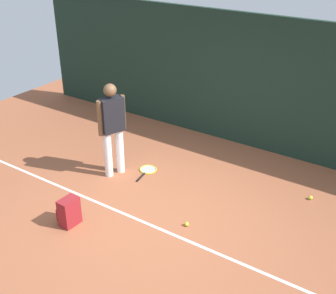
# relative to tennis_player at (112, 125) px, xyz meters

# --- Properties ---
(ground_plane) EXTENTS (12.00, 12.00, 0.00)m
(ground_plane) POSITION_rel_tennis_player_xyz_m (1.29, -0.61, -0.97)
(ground_plane) COLOR #9E5638
(back_fence) EXTENTS (10.00, 0.10, 2.61)m
(back_fence) POSITION_rel_tennis_player_xyz_m (1.29, 2.39, 0.34)
(back_fence) COLOR #192D23
(back_fence) RESTS_ON ground
(court_line) EXTENTS (9.00, 0.05, 0.00)m
(court_line) POSITION_rel_tennis_player_xyz_m (1.29, -0.87, -0.96)
(court_line) COLOR white
(court_line) RESTS_ON ground
(tennis_player) EXTENTS (0.35, 0.50, 1.70)m
(tennis_player) POSITION_rel_tennis_player_xyz_m (0.00, 0.00, 0.00)
(tennis_player) COLOR white
(tennis_player) RESTS_ON ground
(tennis_racket) EXTENTS (0.37, 0.63, 0.03)m
(tennis_racket) POSITION_rel_tennis_player_xyz_m (0.43, 0.40, -0.95)
(tennis_racket) COLOR black
(tennis_racket) RESTS_ON ground
(backpack) EXTENTS (0.29, 0.31, 0.44)m
(backpack) POSITION_rel_tennis_player_xyz_m (0.38, -1.52, -0.76)
(backpack) COLOR maroon
(backpack) RESTS_ON ground
(tennis_ball_near_player) EXTENTS (0.07, 0.07, 0.07)m
(tennis_ball_near_player) POSITION_rel_tennis_player_xyz_m (3.20, 1.14, -0.93)
(tennis_ball_near_player) COLOR #CCE033
(tennis_ball_near_player) RESTS_ON ground
(tennis_ball_by_fence) EXTENTS (0.07, 0.07, 0.07)m
(tennis_ball_by_fence) POSITION_rel_tennis_player_xyz_m (1.88, -0.59, -0.93)
(tennis_ball_by_fence) COLOR #CCE033
(tennis_ball_by_fence) RESTS_ON ground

